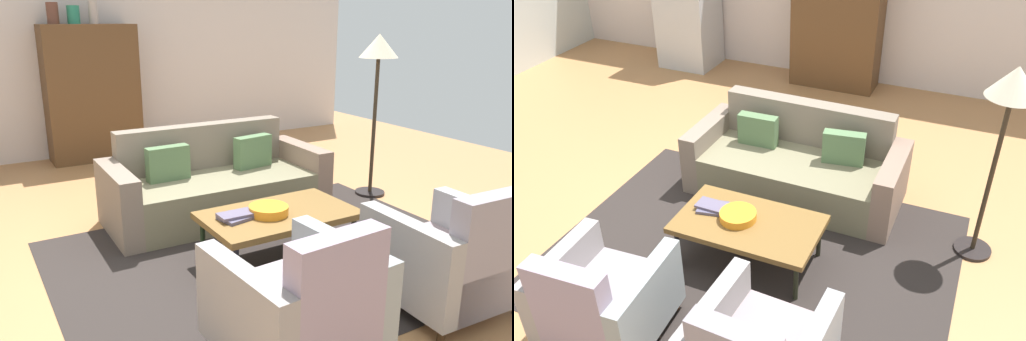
# 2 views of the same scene
# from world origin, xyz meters

# --- Properties ---
(ground_plane) EXTENTS (10.75, 10.75, 0.00)m
(ground_plane) POSITION_xyz_m (0.00, 0.00, 0.00)
(ground_plane) COLOR #B27C4B
(wall_back) EXTENTS (8.96, 0.12, 2.80)m
(wall_back) POSITION_xyz_m (0.00, 3.88, 1.40)
(wall_back) COLOR silver
(wall_back) RESTS_ON ground
(area_rug) EXTENTS (3.40, 2.60, 0.01)m
(area_rug) POSITION_xyz_m (0.57, -0.35, 0.00)
(area_rug) COLOR #2C2623
(area_rug) RESTS_ON ground
(couch) EXTENTS (2.11, 0.93, 0.86)m
(couch) POSITION_xyz_m (0.57, 0.79, 0.29)
(couch) COLOR #767054
(couch) RESTS_ON ground
(coffee_table) EXTENTS (1.20, 0.70, 0.41)m
(coffee_table) POSITION_xyz_m (0.57, -0.40, 0.37)
(coffee_table) COLOR black
(coffee_table) RESTS_ON ground
(armchair_left) EXTENTS (0.85, 0.85, 0.88)m
(armchair_left) POSITION_xyz_m (-0.02, -1.56, 0.34)
(armchair_left) COLOR #311E1B
(armchair_left) RESTS_ON ground
(armchair_right) EXTENTS (0.84, 0.84, 0.88)m
(armchair_right) POSITION_xyz_m (1.17, -1.56, 0.34)
(armchair_right) COLOR #3A2B12
(armchair_right) RESTS_ON ground
(fruit_bowl) EXTENTS (0.31, 0.31, 0.07)m
(fruit_bowl) POSITION_xyz_m (0.48, -0.40, 0.45)
(fruit_bowl) COLOR orange
(fruit_bowl) RESTS_ON coffee_table
(book_stack) EXTENTS (0.28, 0.24, 0.05)m
(book_stack) POSITION_xyz_m (0.22, -0.35, 0.43)
(book_stack) COLOR #524D65
(book_stack) RESTS_ON coffee_table
(cabinet) EXTENTS (1.20, 0.51, 1.80)m
(cabinet) POSITION_xyz_m (0.11, 3.54, 0.90)
(cabinet) COLOR #54381F
(cabinet) RESTS_ON ground
(vase_tall) EXTENTS (0.15, 0.15, 0.26)m
(vase_tall) POSITION_xyz_m (-0.29, 3.53, 1.93)
(vase_tall) COLOR brown
(vase_tall) RESTS_ON cabinet
(vase_round) EXTENTS (0.16, 0.16, 0.23)m
(vase_round) POSITION_xyz_m (-0.04, 3.53, 1.91)
(vase_round) COLOR #257A5E
(vase_round) RESTS_ON cabinet
(vase_small) EXTENTS (0.12, 0.12, 0.34)m
(vase_small) POSITION_xyz_m (0.21, 3.53, 1.97)
(vase_small) COLOR #B4A49D
(vase_small) RESTS_ON cabinet
(floor_lamp) EXTENTS (0.40, 0.40, 1.72)m
(floor_lamp) POSITION_xyz_m (2.33, 0.48, 1.44)
(floor_lamp) COLOR black
(floor_lamp) RESTS_ON ground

